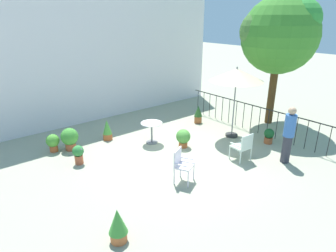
% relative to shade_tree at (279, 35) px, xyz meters
% --- Properties ---
extents(ground_plane, '(60.00, 60.00, 0.00)m').
position_rel_shade_tree_xyz_m(ground_plane, '(-5.02, -0.08, -3.45)').
color(ground_plane, '#9F9F85').
extents(villa_facade, '(11.71, 0.30, 5.16)m').
position_rel_shade_tree_xyz_m(villa_facade, '(-5.02, 4.89, -0.88)').
color(villa_facade, white).
rests_on(villa_facade, ground).
extents(terrace_railing, '(0.03, 6.08, 1.01)m').
position_rel_shade_tree_xyz_m(terrace_railing, '(-1.35, -0.08, -2.78)').
color(terrace_railing, black).
rests_on(terrace_railing, ground).
extents(shade_tree, '(2.99, 2.85, 4.87)m').
position_rel_shade_tree_xyz_m(shade_tree, '(0.00, 0.00, 0.00)').
color(shade_tree, '#53371A').
rests_on(shade_tree, ground).
extents(patio_umbrella_0, '(1.84, 1.84, 2.53)m').
position_rel_shade_tree_xyz_m(patio_umbrella_0, '(-2.37, -0.01, -1.22)').
color(patio_umbrella_0, '#2D2D2D').
rests_on(patio_umbrella_0, ground).
extents(cafe_table_0, '(0.73, 0.73, 0.74)m').
position_rel_shade_tree_xyz_m(cafe_table_0, '(-4.97, 1.37, -2.94)').
color(cafe_table_0, white).
rests_on(cafe_table_0, ground).
extents(patio_chair_0, '(0.54, 0.52, 0.88)m').
position_rel_shade_tree_xyz_m(patio_chair_0, '(-3.62, -1.43, -2.95)').
color(patio_chair_0, silver).
rests_on(patio_chair_0, ground).
extents(patio_chair_1, '(0.61, 0.59, 0.92)m').
position_rel_shade_tree_xyz_m(patio_chair_1, '(-5.84, -1.15, -2.91)').
color(patio_chair_1, white).
rests_on(patio_chair_1, ground).
extents(potted_plant_0, '(0.48, 0.48, 0.63)m').
position_rel_shade_tree_xyz_m(potted_plant_0, '(-4.37, 0.42, -3.11)').
color(potted_plant_0, '#B95E2E').
rests_on(potted_plant_0, ground).
extents(potted_plant_1, '(0.38, 0.38, 0.74)m').
position_rel_shade_tree_xyz_m(potted_plant_1, '(-8.26, -2.02, -3.07)').
color(potted_plant_1, '#BD6537').
rests_on(potted_plant_1, ground).
extents(potted_plant_2, '(0.32, 0.32, 0.74)m').
position_rel_shade_tree_xyz_m(potted_plant_2, '(-6.02, 2.58, -3.09)').
color(potted_plant_2, '#AC552A').
rests_on(potted_plant_2, ground).
extents(potted_plant_3, '(0.33, 0.33, 0.58)m').
position_rel_shade_tree_xyz_m(potted_plant_3, '(-7.55, 1.50, -3.12)').
color(potted_plant_3, '#B85737').
rests_on(potted_plant_3, ground).
extents(potted_plant_4, '(0.34, 0.34, 0.53)m').
position_rel_shade_tree_xyz_m(potted_plant_4, '(-1.88, -1.21, -3.17)').
color(potted_plant_4, '#A6552E').
rests_on(potted_plant_4, ground).
extents(potted_plant_5, '(0.34, 0.34, 0.73)m').
position_rel_shade_tree_xyz_m(potted_plant_5, '(-2.31, 1.78, -3.08)').
color(potted_plant_5, '#9E582D').
rests_on(potted_plant_5, ground).
extents(potted_plant_6, '(0.56, 0.56, 0.75)m').
position_rel_shade_tree_xyz_m(potted_plant_6, '(-7.37, 2.60, -3.04)').
color(potted_plant_6, '#B15633').
rests_on(potted_plant_6, ground).
extents(potted_plant_7, '(0.42, 0.42, 0.59)m').
position_rel_shade_tree_xyz_m(potted_plant_7, '(-7.85, 2.82, -3.12)').
color(potted_plant_7, '#B9582E').
rests_on(potted_plant_7, ground).
extents(standing_person, '(0.44, 0.44, 1.73)m').
position_rel_shade_tree_xyz_m(standing_person, '(-2.69, -2.30, -2.56)').
color(standing_person, '#33333D').
rests_on(standing_person, ground).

